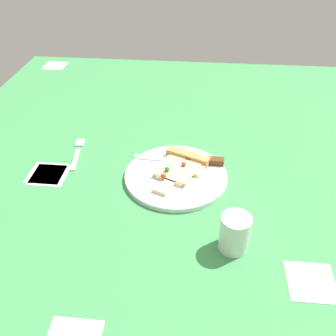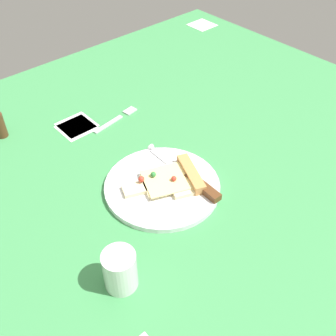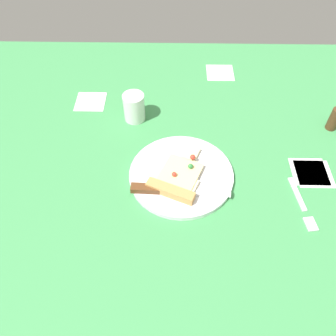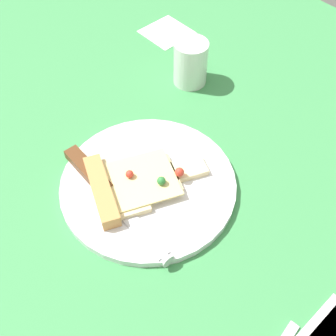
# 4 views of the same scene
# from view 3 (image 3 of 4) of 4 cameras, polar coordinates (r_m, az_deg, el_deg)

# --- Properties ---
(ground_plane) EXTENTS (1.46, 1.46, 0.03)m
(ground_plane) POSITION_cam_3_polar(r_m,az_deg,el_deg) (0.83, 0.97, -7.11)
(ground_plane) COLOR #3D8C4C
(ground_plane) RESTS_ON ground
(plate) EXTENTS (0.26, 0.26, 0.01)m
(plate) POSITION_cam_3_polar(r_m,az_deg,el_deg) (0.87, 2.21, -1.11)
(plate) COLOR silver
(plate) RESTS_ON ground_plane
(pizza_slice) EXTENTS (0.19, 0.15, 0.03)m
(pizza_slice) POSITION_cam_3_polar(r_m,az_deg,el_deg) (0.85, 1.60, -1.74)
(pizza_slice) COLOR beige
(pizza_slice) RESTS_ON plate
(knife) EXTENTS (0.03, 0.24, 0.02)m
(knife) POSITION_cam_3_polar(r_m,az_deg,el_deg) (0.83, 0.40, -3.70)
(knife) COLOR silver
(knife) RESTS_ON plate
(drinking_glass) EXTENTS (0.06, 0.06, 0.08)m
(drinking_glass) POSITION_cam_3_polar(r_m,az_deg,el_deg) (1.01, -5.64, 9.99)
(drinking_glass) COLOR silver
(drinking_glass) RESTS_ON ground_plane
(pepper_shaker) EXTENTS (0.03, 0.03, 0.07)m
(pepper_shaker) POSITION_cam_3_polar(r_m,az_deg,el_deg) (1.08, 25.86, 7.31)
(pepper_shaker) COLOR #4C2D19
(pepper_shaker) RESTS_ON ground_plane
(fork) EXTENTS (0.15, 0.04, 0.01)m
(fork) POSITION_cam_3_polar(r_m,az_deg,el_deg) (0.88, 21.45, -5.82)
(fork) COLOR silver
(fork) RESTS_ON ground_plane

